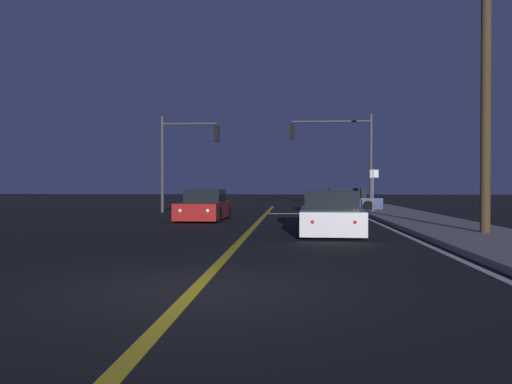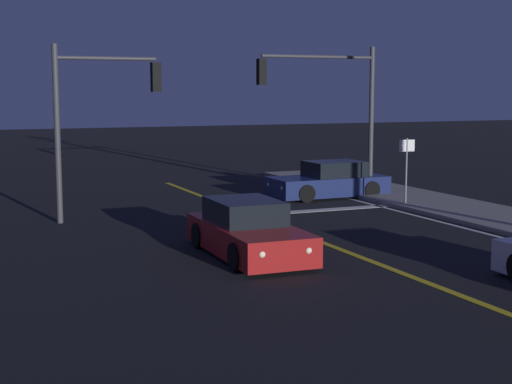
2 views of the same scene
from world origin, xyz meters
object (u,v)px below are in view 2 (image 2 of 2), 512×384
at_px(traffic_signal_near_right, 330,96).
at_px(street_sign_corner, 407,161).
at_px(car_following_oncoming_red, 248,232).
at_px(traffic_signal_far_left, 97,105).
at_px(car_parked_curb_navy, 329,182).

distance_m(traffic_signal_near_right, street_sign_corner, 3.82).
xyz_separation_m(car_following_oncoming_red, traffic_signal_far_left, (-2.24, 6.46, 2.93)).
bearing_deg(car_following_oncoming_red, car_parked_curb_navy, -127.82).
height_order(car_following_oncoming_red, traffic_signal_far_left, traffic_signal_far_left).
distance_m(car_parked_curb_navy, traffic_signal_near_right, 3.20).
relative_size(traffic_signal_near_right, street_sign_corner, 2.36).
relative_size(car_parked_curb_navy, traffic_signal_far_left, 0.83).
xyz_separation_m(car_following_oncoming_red, car_parked_curb_navy, (6.70, 8.24, 0.00)).
height_order(car_following_oncoming_red, street_sign_corner, street_sign_corner).
relative_size(car_parked_curb_navy, traffic_signal_near_right, 0.80).
distance_m(car_parked_curb_navy, traffic_signal_far_left, 9.58).
bearing_deg(street_sign_corner, car_parked_curb_navy, 111.09).
relative_size(car_following_oncoming_red, street_sign_corner, 1.91).
bearing_deg(street_sign_corner, traffic_signal_near_right, 117.04).
bearing_deg(traffic_signal_near_right, street_sign_corner, 117.04).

